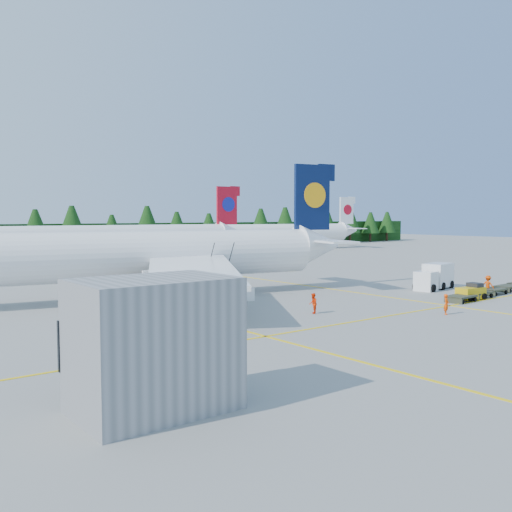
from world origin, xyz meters
TOP-DOWN VIEW (x-y plane):
  - ground at (0.00, 0.00)m, footprint 320.00×320.00m
  - taxi_stripe_a at (-14.00, 20.00)m, footprint 0.25×120.00m
  - taxi_stripe_b at (6.00, 20.00)m, footprint 0.25×120.00m
  - taxi_stripe_cross at (0.00, -6.00)m, footprint 80.00×0.25m
  - treeline_hedge at (0.00, 82.00)m, footprint 220.00×4.00m
  - terminal_building at (-26.00, -14.00)m, footprint 6.00×4.00m
  - airliner_navy at (-15.34, 14.31)m, footprint 44.34×36.17m
  - airliner_red at (1.70, 51.50)m, footprint 44.19×36.33m
  - airliner_far_right at (45.04, 63.94)m, footprint 41.41×9.18m
  - airstairs at (-7.09, 8.34)m, footprint 4.85×6.59m
  - service_truck at (14.34, 1.39)m, footprint 5.72×2.89m
  - baggage_tug at (10.69, -5.11)m, footprint 2.76×1.67m
  - dolly_train at (15.48, -4.55)m, footprint 16.42×3.49m
  - uld_pair at (-11.55, 9.25)m, footprint 6.18×3.39m
  - crew_a at (2.01, -8.32)m, footprint 0.69×0.59m
  - crew_b at (-5.81, -1.71)m, footprint 0.98×0.98m
  - crew_c at (15.24, -4.12)m, footprint 0.57×0.79m

SIDE VIEW (x-z plane):
  - ground at x=0.00m, z-range 0.00..0.00m
  - taxi_stripe_a at x=-14.00m, z-range 0.00..0.01m
  - taxi_stripe_b at x=6.00m, z-range 0.00..0.01m
  - taxi_stripe_cross at x=0.00m, z-range 0.00..0.01m
  - dolly_train at x=15.48m, z-range 0.43..0.59m
  - baggage_tug at x=10.69m, z-range -0.01..1.40m
  - crew_a at x=2.01m, z-range 0.00..1.59m
  - crew_b at x=-5.81m, z-range 0.00..1.60m
  - airstairs at x=-7.09m, z-range -1.13..2.86m
  - crew_c at x=15.24m, z-range 0.00..1.82m
  - uld_pair at x=-11.55m, z-range 0.33..2.25m
  - service_truck at x=14.34m, z-range -0.01..2.62m
  - terminal_building at x=-26.00m, z-range 0.00..5.20m
  - treeline_hedge at x=0.00m, z-range 0.00..6.00m
  - airliner_far_right at x=45.04m, z-range -2.25..9.82m
  - airliner_red at x=1.70m, z-range -2.56..10.28m
  - airliner_navy at x=-15.34m, z-range -2.59..10.40m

